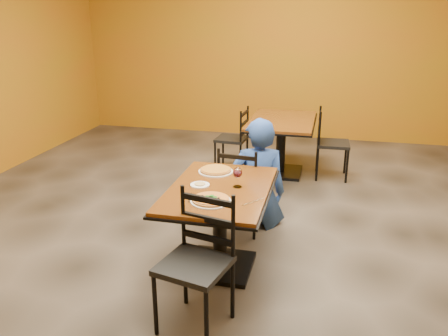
% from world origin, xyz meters
% --- Properties ---
extents(floor, '(7.00, 8.00, 0.01)m').
position_xyz_m(floor, '(0.00, 0.00, 0.00)').
color(floor, black).
rests_on(floor, ground).
extents(wall_back, '(7.00, 0.01, 3.00)m').
position_xyz_m(wall_back, '(0.00, 4.00, 1.50)').
color(wall_back, '#A75612').
rests_on(wall_back, ground).
extents(table_main, '(0.83, 1.23, 0.75)m').
position_xyz_m(table_main, '(0.00, -0.50, 0.56)').
color(table_main, brown).
rests_on(table_main, floor).
extents(table_second, '(0.87, 1.29, 0.75)m').
position_xyz_m(table_second, '(0.23, 2.04, 0.56)').
color(table_second, brown).
rests_on(table_second, floor).
extents(chair_main_near, '(0.52, 0.52, 0.96)m').
position_xyz_m(chair_main_near, '(0.01, -1.28, 0.48)').
color(chair_main_near, black).
rests_on(chair_main_near, floor).
extents(chair_main_far, '(0.44, 0.44, 0.89)m').
position_xyz_m(chair_main_far, '(0.04, 0.28, 0.45)').
color(chair_main_far, black).
rests_on(chair_main_far, floor).
extents(chair_second_left, '(0.42, 0.42, 0.88)m').
position_xyz_m(chair_second_left, '(-0.46, 2.04, 0.44)').
color(chair_second_left, black).
rests_on(chair_second_left, floor).
extents(chair_second_right, '(0.43, 0.43, 0.92)m').
position_xyz_m(chair_second_right, '(0.91, 2.04, 0.46)').
color(chair_second_right, black).
rests_on(chair_second_right, floor).
extents(diner, '(0.64, 0.49, 1.13)m').
position_xyz_m(diner, '(0.17, 0.45, 0.56)').
color(diner, navy).
rests_on(diner, floor).
extents(plate_main, '(0.31, 0.31, 0.01)m').
position_xyz_m(plate_main, '(0.00, -0.80, 0.76)').
color(plate_main, white).
rests_on(plate_main, table_main).
extents(pizza_main, '(0.28, 0.28, 0.02)m').
position_xyz_m(pizza_main, '(0.00, -0.80, 0.77)').
color(pizza_main, '#972B0B').
rests_on(pizza_main, plate_main).
extents(plate_far, '(0.31, 0.31, 0.01)m').
position_xyz_m(plate_far, '(-0.12, -0.14, 0.76)').
color(plate_far, white).
rests_on(plate_far, table_main).
extents(pizza_far, '(0.28, 0.28, 0.02)m').
position_xyz_m(pizza_far, '(-0.12, -0.14, 0.77)').
color(pizza_far, gold).
rests_on(pizza_far, plate_far).
extents(side_plate, '(0.16, 0.16, 0.01)m').
position_xyz_m(side_plate, '(-0.17, -0.49, 0.76)').
color(side_plate, white).
rests_on(side_plate, table_main).
extents(dip, '(0.09, 0.09, 0.01)m').
position_xyz_m(dip, '(-0.17, -0.49, 0.76)').
color(dip, tan).
rests_on(dip, side_plate).
extents(wine_glass, '(0.08, 0.08, 0.18)m').
position_xyz_m(wine_glass, '(0.14, -0.45, 0.84)').
color(wine_glass, white).
rests_on(wine_glass, table_main).
extents(fork, '(0.05, 0.19, 0.00)m').
position_xyz_m(fork, '(-0.17, -0.76, 0.75)').
color(fork, silver).
rests_on(fork, table_main).
extents(knife, '(0.14, 0.18, 0.00)m').
position_xyz_m(knife, '(0.31, -0.74, 0.75)').
color(knife, silver).
rests_on(knife, table_main).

